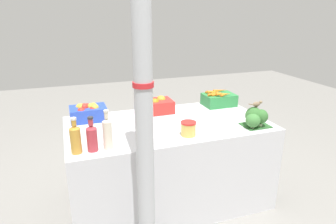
% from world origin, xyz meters
% --- Properties ---
extents(ground_plane, '(10.00, 10.00, 0.00)m').
position_xyz_m(ground_plane, '(0.00, 0.00, 0.00)').
color(ground_plane, gray).
extents(market_table, '(1.72, 0.93, 0.77)m').
position_xyz_m(market_table, '(0.00, 0.00, 0.39)').
color(market_table, silver).
rests_on(market_table, ground_plane).
extents(support_pole, '(0.12, 0.12, 2.36)m').
position_xyz_m(support_pole, '(-0.39, -0.68, 1.18)').
color(support_pole, '#B7BABF').
rests_on(support_pole, ground_plane).
extents(apple_crate, '(0.31, 0.23, 0.15)m').
position_xyz_m(apple_crate, '(-0.64, 0.31, 0.85)').
color(apple_crate, '#2847B7').
rests_on(apple_crate, market_table).
extents(orange_crate, '(0.31, 0.23, 0.16)m').
position_xyz_m(orange_crate, '(-0.02, 0.31, 0.84)').
color(orange_crate, red).
rests_on(orange_crate, market_table).
extents(carrot_crate, '(0.31, 0.23, 0.16)m').
position_xyz_m(carrot_crate, '(0.66, 0.31, 0.84)').
color(carrot_crate, '#2D8442').
rests_on(carrot_crate, market_table).
extents(broccoli_pile, '(0.23, 0.20, 0.17)m').
position_xyz_m(broccoli_pile, '(0.65, -0.33, 0.85)').
color(broccoli_pile, '#2D602D').
rests_on(broccoli_pile, market_table).
extents(juice_bottle_amber, '(0.07, 0.07, 0.26)m').
position_xyz_m(juice_bottle_amber, '(-0.78, -0.34, 0.88)').
color(juice_bottle_amber, gold).
rests_on(juice_bottle_amber, market_table).
extents(juice_bottle_ruby, '(0.07, 0.07, 0.25)m').
position_xyz_m(juice_bottle_ruby, '(-0.67, -0.34, 0.87)').
color(juice_bottle_ruby, '#B2333D').
rests_on(juice_bottle_ruby, market_table).
extents(juice_bottle_cloudy, '(0.07, 0.07, 0.29)m').
position_xyz_m(juice_bottle_cloudy, '(-0.56, -0.34, 0.89)').
color(juice_bottle_cloudy, beige).
rests_on(juice_bottle_cloudy, market_table).
extents(pickle_jar, '(0.12, 0.12, 0.11)m').
position_xyz_m(pickle_jar, '(0.06, -0.31, 0.83)').
color(pickle_jar, '#DBBC56').
rests_on(pickle_jar, market_table).
extents(sparrow_bird, '(0.14, 0.04, 0.05)m').
position_xyz_m(sparrow_bird, '(0.67, -0.31, 0.97)').
color(sparrow_bird, '#4C3D2D').
rests_on(sparrow_bird, broccoli_pile).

